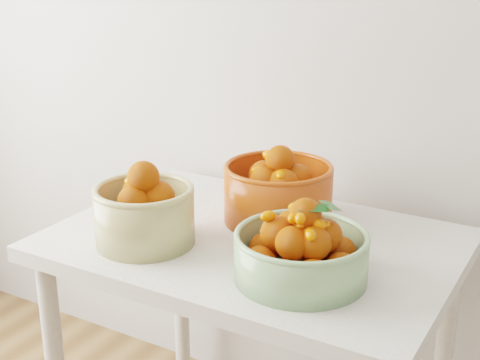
{
  "coord_description": "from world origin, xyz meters",
  "views": [
    {
      "loc": [
        0.49,
        0.25,
        1.44
      ],
      "look_at": [
        -0.26,
        1.54,
        0.92
      ],
      "focal_mm": 50.0,
      "sensor_mm": 36.0,
      "label": 1
    }
  ],
  "objects_px": {
    "table": "(253,272)",
    "bowl_orange": "(278,191)",
    "bowl_cream": "(144,212)",
    "bowl_green": "(301,251)"
  },
  "relations": [
    {
      "from": "table",
      "to": "bowl_orange",
      "type": "height_order",
      "value": "bowl_orange"
    },
    {
      "from": "bowl_green",
      "to": "bowl_orange",
      "type": "height_order",
      "value": "bowl_orange"
    },
    {
      "from": "bowl_cream",
      "to": "bowl_green",
      "type": "height_order",
      "value": "bowl_cream"
    },
    {
      "from": "table",
      "to": "bowl_orange",
      "type": "bearing_deg",
      "value": 90.14
    },
    {
      "from": "table",
      "to": "bowl_green",
      "type": "bearing_deg",
      "value": -35.78
    },
    {
      "from": "table",
      "to": "bowl_cream",
      "type": "xyz_separation_m",
      "value": [
        -0.22,
        -0.16,
        0.18
      ]
    },
    {
      "from": "table",
      "to": "bowl_cream",
      "type": "bearing_deg",
      "value": -143.8
    },
    {
      "from": "table",
      "to": "bowl_cream",
      "type": "height_order",
      "value": "bowl_cream"
    },
    {
      "from": "bowl_cream",
      "to": "bowl_orange",
      "type": "xyz_separation_m",
      "value": [
        0.22,
        0.29,
        0.0
      ]
    },
    {
      "from": "bowl_orange",
      "to": "table",
      "type": "bearing_deg",
      "value": -89.86
    }
  ]
}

